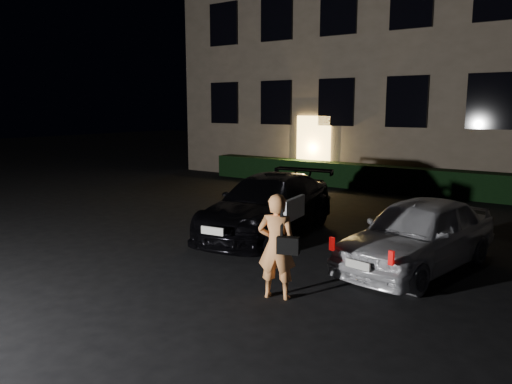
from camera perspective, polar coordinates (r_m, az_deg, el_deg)
The scene contains 6 objects.
ground at distance 8.55m, azimuth -8.61°, elevation -9.64°, with size 80.00×80.00×0.00m, color black.
building at distance 21.77m, azimuth 20.79°, elevation 17.45°, with size 20.00×8.11×12.00m.
hedge at distance 17.41m, azimuth 15.97°, elevation 1.38°, with size 15.00×0.70×0.85m, color black.
sedan at distance 11.20m, azimuth 1.40°, elevation -1.47°, with size 2.42×4.71×1.31m.
hatch at distance 9.19m, azimuth 18.03°, elevation -4.56°, with size 2.15×3.92×1.26m.
man at distance 7.39m, azimuth 2.43°, elevation -6.20°, with size 0.73×0.55×1.58m.
Camera 1 is at (5.63, -5.80, 2.81)m, focal length 35.00 mm.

